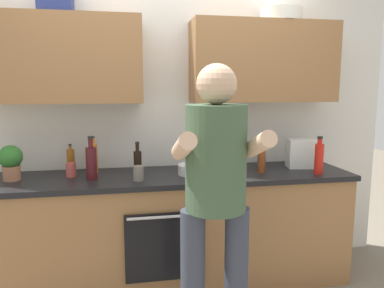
{
  "coord_description": "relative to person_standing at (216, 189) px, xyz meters",
  "views": [
    {
      "loc": [
        -0.34,
        -2.76,
        1.57
      ],
      "look_at": [
        0.15,
        -0.1,
        1.15
      ],
      "focal_mm": 34.31,
      "sensor_mm": 36.0,
      "label": 1
    }
  ],
  "objects": [
    {
      "name": "ground_plane",
      "position": [
        -0.15,
        0.83,
        -1.0
      ],
      "size": [
        12.0,
        12.0,
        0.0
      ],
      "primitive_type": "plane",
      "color": "#756B5B"
    },
    {
      "name": "back_wall_unit",
      "position": [
        -0.15,
        1.11,
        0.5
      ],
      "size": [
        4.0,
        0.39,
        2.5
      ],
      "color": "silver",
      "rests_on": "ground"
    },
    {
      "name": "counter",
      "position": [
        -0.15,
        0.83,
        -0.55
      ],
      "size": [
        2.84,
        0.67,
        0.9
      ],
      "color": "olive",
      "rests_on": "ground"
    },
    {
      "name": "person_standing",
      "position": [
        0.0,
        0.0,
        0.0
      ],
      "size": [
        0.49,
        0.45,
        1.7
      ],
      "color": "#383D4C",
      "rests_on": "ground"
    },
    {
      "name": "bottle_vinegar",
      "position": [
        0.57,
        0.77,
        -0.0
      ],
      "size": [
        0.06,
        0.06,
        0.23
      ],
      "color": "brown",
      "rests_on": "counter"
    },
    {
      "name": "bottle_soy",
      "position": [
        -0.4,
        0.93,
        -0.01
      ],
      "size": [
        0.06,
        0.06,
        0.25
      ],
      "color": "black",
      "rests_on": "counter"
    },
    {
      "name": "bottle_oil",
      "position": [
        0.3,
        1.01,
        -0.02
      ],
      "size": [
        0.08,
        0.08,
        0.23
      ],
      "color": "olive",
      "rests_on": "counter"
    },
    {
      "name": "bottle_wine",
      "position": [
        -0.74,
        0.79,
        0.02
      ],
      "size": [
        0.08,
        0.08,
        0.32
      ],
      "color": "#471419",
      "rests_on": "counter"
    },
    {
      "name": "bottle_hotsauce",
      "position": [
        0.99,
        0.65,
        0.02
      ],
      "size": [
        0.07,
        0.07,
        0.29
      ],
      "color": "red",
      "rests_on": "counter"
    },
    {
      "name": "bottle_juice",
      "position": [
        -0.73,
        0.99,
        0.01
      ],
      "size": [
        0.05,
        0.05,
        0.29
      ],
      "color": "orange",
      "rests_on": "counter"
    },
    {
      "name": "bottle_syrup",
      "position": [
        -0.92,
        1.02,
        -0.01
      ],
      "size": [
        0.06,
        0.06,
        0.23
      ],
      "color": "#8C4C14",
      "rests_on": "counter"
    },
    {
      "name": "cup_stoneware",
      "position": [
        -0.4,
        0.69,
        -0.05
      ],
      "size": [
        0.08,
        0.08,
        0.11
      ],
      "primitive_type": "cylinder",
      "color": "slate",
      "rests_on": "counter"
    },
    {
      "name": "cup_ceramic",
      "position": [
        -0.9,
        0.9,
        -0.05
      ],
      "size": [
        0.07,
        0.07,
        0.11
      ],
      "primitive_type": "cylinder",
      "color": "#BF4C47",
      "rests_on": "counter"
    },
    {
      "name": "cup_tea",
      "position": [
        0.66,
        1.0,
        -0.06
      ],
      "size": [
        0.07,
        0.07,
        0.1
      ],
      "primitive_type": "cylinder",
      "color": "#33598C",
      "rests_on": "counter"
    },
    {
      "name": "mixing_bowl",
      "position": [
        0.03,
        0.81,
        -0.07
      ],
      "size": [
        0.26,
        0.26,
        0.08
      ],
      "primitive_type": "cylinder",
      "color": "silver",
      "rests_on": "counter"
    },
    {
      "name": "knife_block",
      "position": [
        0.34,
        0.87,
        -0.0
      ],
      "size": [
        0.1,
        0.14,
        0.26
      ],
      "color": "brown",
      "rests_on": "counter"
    },
    {
      "name": "potted_herb",
      "position": [
        -1.31,
        0.86,
        0.04
      ],
      "size": [
        0.17,
        0.17,
        0.26
      ],
      "color": "#9E6647",
      "rests_on": "counter"
    },
    {
      "name": "grocery_bag_produce",
      "position": [
        0.97,
        0.89,
        0.01
      ],
      "size": [
        0.27,
        0.21,
        0.24
      ],
      "primitive_type": "cube",
      "rotation": [
        0.0,
        0.0,
        -0.19
      ],
      "color": "silver",
      "rests_on": "counter"
    }
  ]
}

